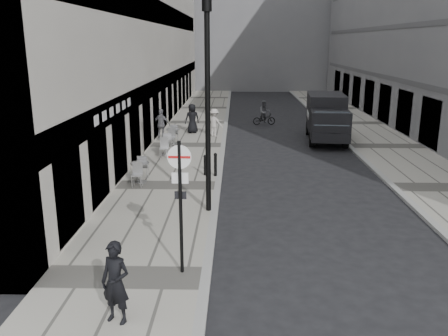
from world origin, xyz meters
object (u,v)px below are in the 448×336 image
Objects in this scene: panel_van at (327,115)px; cyclist at (264,115)px; lamppost at (208,98)px; walking_man at (116,283)px; sign_post at (180,190)px.

cyclist is at bearing 127.39° from panel_van.
lamppost is 4.03× the size of cyclist.
walking_man is 2.74m from sign_post.
walking_man is 0.52× the size of sign_post.
sign_post is at bearing -95.10° from lamppost.
walking_man is 1.03× the size of cyclist.
panel_van reaches higher than walking_man.
cyclist is (-3.34, 5.32, -0.84)m from panel_van.
lamppost is (1.48, 6.66, 2.92)m from walking_man.
lamppost reaches higher than walking_man.
sign_post reaches higher than walking_man.
lamppost is 14.21m from panel_van.
panel_van is 3.43× the size of cyclist.
sign_post is at bearing -106.56° from cyclist.
walking_man is 0.30× the size of panel_van.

